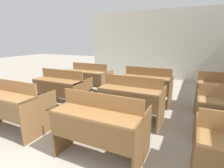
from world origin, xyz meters
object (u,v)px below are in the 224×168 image
at_px(bench_front_left, 14,105).
at_px(bench_third_left, 90,78).
at_px(bench_second_center, 132,98).
at_px(bench_second_left, 62,88).
at_px(bench_front_center, 101,125).
at_px(bench_third_center, 147,85).

xyz_separation_m(bench_front_left, bench_third_left, (0.02, 2.52, 0.00)).
bearing_deg(bench_third_left, bench_second_center, -34.44).
bearing_deg(bench_second_left, bench_second_center, 0.35).
distance_m(bench_front_center, bench_second_left, 2.19).
bearing_deg(bench_second_center, bench_front_left, -145.26).
xyz_separation_m(bench_second_left, bench_third_left, (-0.01, 1.26, 0.00)).
bearing_deg(bench_second_center, bench_third_center, 89.89).
bearing_deg(bench_third_center, bench_front_left, -126.34).
xyz_separation_m(bench_front_left, bench_front_center, (1.83, 0.01, 0.00)).
bearing_deg(bench_front_center, bench_second_left, 144.94).
bearing_deg(bench_front_center, bench_third_center, 89.64).
bearing_deg(bench_third_left, bench_front_left, -90.45).
bearing_deg(bench_third_center, bench_front_center, -90.36).
xyz_separation_m(bench_second_left, bench_third_center, (1.81, 1.24, 0.00)).
height_order(bench_front_center, bench_second_center, same).
xyz_separation_m(bench_front_center, bench_second_left, (-1.79, 1.26, 0.00)).
distance_m(bench_front_center, bench_third_left, 3.10).
relative_size(bench_front_center, bench_second_center, 1.00).
relative_size(bench_front_center, bench_second_left, 1.00).
distance_m(bench_second_left, bench_third_center, 2.19).
bearing_deg(bench_second_left, bench_front_left, -91.48).
bearing_deg(bench_front_center, bench_front_left, -179.81).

